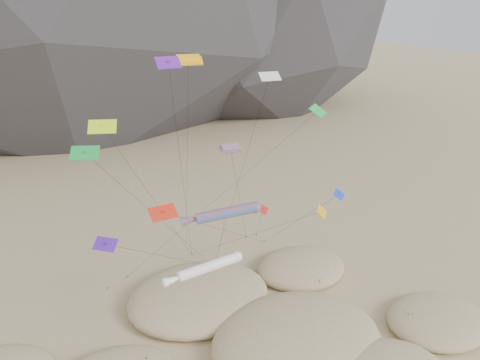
% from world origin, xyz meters
% --- Properties ---
extents(dunes, '(53.84, 37.30, 4.04)m').
position_xyz_m(dunes, '(-0.61, 5.18, 0.73)').
color(dunes, '#CCB789').
rests_on(dunes, ground).
extents(kite_stakes, '(22.15, 6.21, 0.30)m').
position_xyz_m(kite_stakes, '(1.93, 23.49, 0.15)').
color(kite_stakes, '#3F2D1E').
rests_on(kite_stakes, ground).
extents(rainbow_tube_kite, '(9.14, 13.78, 13.95)m').
position_xyz_m(rainbow_tube_kite, '(-0.50, 10.47, 13.08)').
color(rainbow_tube_kite, red).
rests_on(rainbow_tube_kite, ground).
extents(white_tube_kite, '(7.65, 14.90, 10.32)m').
position_xyz_m(white_tube_kite, '(-3.66, 7.77, 9.56)').
color(white_tube_kite, white).
rests_on(white_tube_kite, ground).
extents(orange_parafoil, '(5.34, 14.05, 27.21)m').
position_xyz_m(orange_parafoil, '(-1.39, 15.52, 26.38)').
color(orange_parafoil, '#FFAF0D').
rests_on(orange_parafoil, ground).
extents(multi_parafoil, '(9.48, 12.20, 18.36)m').
position_xyz_m(multi_parafoil, '(2.54, 14.78, 17.68)').
color(multi_parafoil, '#FF1A23').
rests_on(multi_parafoil, ground).
extents(delta_kites, '(29.35, 19.97, 27.61)m').
position_xyz_m(delta_kites, '(0.88, 11.91, 17.72)').
color(delta_kites, '#1A34E1').
rests_on(delta_kites, ground).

